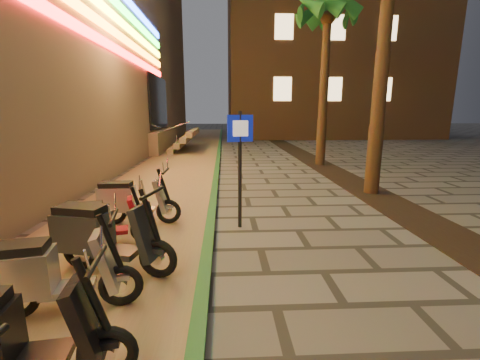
{
  "coord_description": "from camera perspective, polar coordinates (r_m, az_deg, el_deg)",
  "views": [
    {
      "loc": [
        -0.61,
        -1.73,
        2.3
      ],
      "look_at": [
        -0.35,
        3.37,
        1.2
      ],
      "focal_mm": 24.0,
      "sensor_mm": 36.0,
      "label": 1
    }
  ],
  "objects": [
    {
      "name": "parking_strip",
      "position": [
        12.11,
        -12.29,
        0.94
      ],
      "size": [
        3.4,
        60.0,
        0.01
      ],
      "primitive_type": "cube",
      "color": "#8C7251",
      "rests_on": "ground"
    },
    {
      "name": "green_curb",
      "position": [
        11.94,
        -4.23,
        1.25
      ],
      "size": [
        0.18,
        60.0,
        0.1
      ],
      "primitive_type": "cube",
      "color": "#225B29",
      "rests_on": "ground"
    },
    {
      "name": "planting_strip",
      "position": [
        8.26,
        28.04,
        -5.42
      ],
      "size": [
        1.2,
        40.0,
        0.02
      ],
      "primitive_type": "cube",
      "color": "black",
      "rests_on": "ground"
    },
    {
      "name": "apartment_block",
      "position": [
        36.52,
        14.19,
        28.0
      ],
      "size": [
        18.0,
        16.06,
        25.0
      ],
      "color": "brown",
      "rests_on": "ground"
    },
    {
      "name": "palm_d",
      "position": [
        14.81,
        15.3,
        25.98
      ],
      "size": [
        2.97,
        3.02,
        7.16
      ],
      "color": "#472D19",
      "rests_on": "ground"
    },
    {
      "name": "pedestrian_sign",
      "position": [
        6.21,
        0.0,
        4.66
      ],
      "size": [
        0.5,
        0.14,
        2.3
      ],
      "rotation": [
        0.0,
        0.0,
        0.23
      ],
      "color": "black",
      "rests_on": "ground"
    },
    {
      "name": "scooter_5",
      "position": [
        3.45,
        -36.63,
        -21.79
      ],
      "size": [
        1.66,
        0.65,
        1.16
      ],
      "rotation": [
        0.0,
        0.0,
        0.13
      ],
      "color": "black",
      "rests_on": "ground"
    },
    {
      "name": "scooter_6",
      "position": [
        4.33,
        -31.33,
        -14.13
      ],
      "size": [
        1.66,
        0.73,
        1.17
      ],
      "rotation": [
        0.0,
        0.0,
        0.19
      ],
      "color": "black",
      "rests_on": "ground"
    },
    {
      "name": "scooter_7",
      "position": [
        5.06,
        -23.52,
        -9.02
      ],
      "size": [
        1.82,
        0.89,
        1.29
      ],
      "rotation": [
        0.0,
        0.0,
        -0.25
      ],
      "color": "black",
      "rests_on": "ground"
    },
    {
      "name": "scooter_8",
      "position": [
        6.01,
        -23.57,
        -6.83
      ],
      "size": [
        1.46,
        0.71,
        1.03
      ],
      "rotation": [
        0.0,
        0.0,
        0.25
      ],
      "color": "black",
      "rests_on": "ground"
    },
    {
      "name": "scooter_9",
      "position": [
        6.97,
        -19.03,
        -3.45
      ],
      "size": [
        1.64,
        0.58,
        1.16
      ],
      "rotation": [
        0.0,
        0.0,
        -0.01
      ],
      "color": "black",
      "rests_on": "ground"
    }
  ]
}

